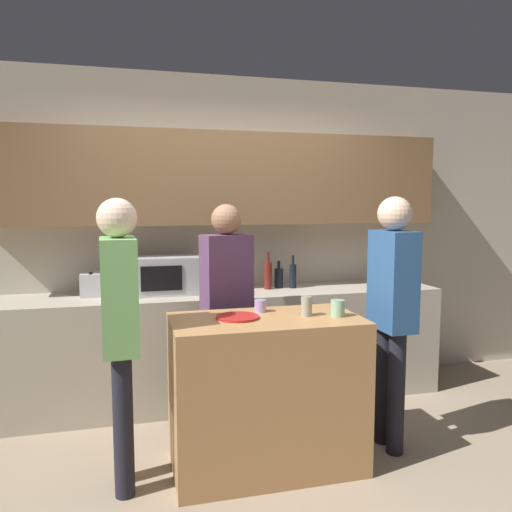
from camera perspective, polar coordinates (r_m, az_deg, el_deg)
ground_plane at (r=3.13m, az=1.96°, el=-25.27°), size 14.00×14.00×0.00m
back_wall at (r=4.29m, az=-4.23°, el=4.86°), size 6.40×0.40×2.70m
back_counter at (r=4.19m, az=-3.45°, el=-10.22°), size 3.60×0.62×0.90m
kitchen_island at (r=3.18m, az=1.16°, el=-15.32°), size 1.15×0.62×0.94m
microwave at (r=4.07m, az=-10.22°, el=-2.12°), size 0.52×0.39×0.30m
toaster at (r=4.08m, az=-17.62°, el=-3.14°), size 0.26×0.16×0.18m
potted_plant at (r=4.69m, az=15.87°, el=-0.59°), size 0.14×0.14×0.40m
bottle_0 at (r=4.21m, az=1.36°, el=-2.17°), size 0.07×0.07×0.32m
bottle_1 at (r=4.29m, az=2.62°, el=-2.45°), size 0.07×0.07×0.23m
bottle_2 at (r=4.27m, az=4.23°, el=-2.23°), size 0.06×0.06×0.28m
plate_on_island at (r=3.02m, az=-2.12°, el=-6.99°), size 0.26×0.26×0.01m
cup_0 at (r=3.09m, az=5.79°, el=-5.74°), size 0.07×0.07×0.12m
cup_1 at (r=3.19m, az=0.51°, el=-5.72°), size 0.08×0.08×0.08m
cup_2 at (r=3.10m, az=9.32°, el=-5.91°), size 0.09×0.09×0.10m
person_left at (r=3.54m, az=-3.36°, el=-4.77°), size 0.37×0.26×1.62m
person_center at (r=2.88m, az=-15.30°, el=-7.01°), size 0.22×0.35×1.66m
person_right at (r=3.36m, az=15.31°, el=-4.98°), size 0.22×0.34×1.67m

